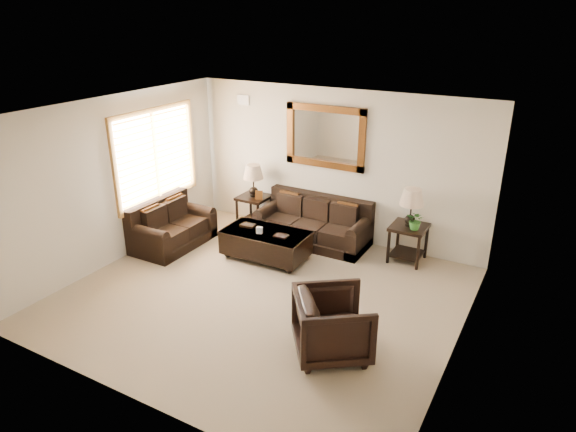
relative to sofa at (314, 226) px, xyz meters
The scene contains 11 objects.
room 2.36m from the sofa, 84.57° to the right, with size 5.51×5.01×2.71m.
window 3.04m from the sofa, 154.30° to the right, with size 0.07×1.96×1.66m.
mirror 1.60m from the sofa, 90.00° to the left, with size 1.50×0.06×1.10m.
air_vent 2.69m from the sofa, 167.50° to the left, with size 0.25×0.02×0.18m, color #999999.
sofa is the anchor object (origin of this frame).
loveseat 2.56m from the sofa, 147.39° to the right, with size 0.86×1.45×0.82m.
end_table_left 1.42m from the sofa, behind, with size 0.56×0.56×1.22m.
end_table_right 1.78m from the sofa, ahead, with size 0.58×0.58×1.27m.
coffee_table 1.09m from the sofa, 111.54° to the right, with size 1.45×0.81×0.61m.
armchair 3.28m from the sofa, 59.58° to the right, with size 0.87×0.81×0.89m, color black.
potted_plant 1.88m from the sofa, ahead, with size 0.28×0.32×0.25m, color #286020.
Camera 1 is at (3.53, -5.53, 3.92)m, focal length 32.00 mm.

